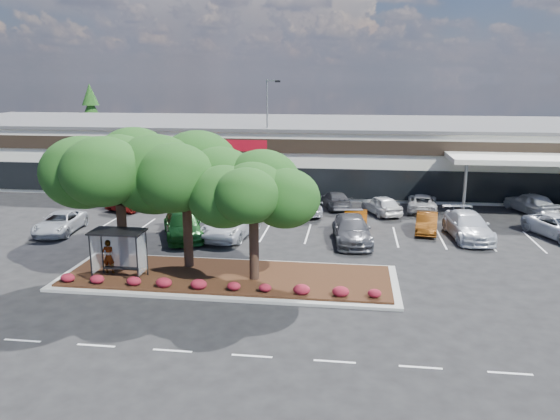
# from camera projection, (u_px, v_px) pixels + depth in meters

# --- Properties ---
(ground) EXTENTS (160.00, 160.00, 0.00)m
(ground) POSITION_uv_depth(u_px,v_px,m) (251.00, 312.00, 25.13)
(ground) COLOR black
(ground) RESTS_ON ground
(retail_store) EXTENTS (80.40, 25.20, 6.25)m
(retail_store) POSITION_uv_depth(u_px,v_px,m) (311.00, 151.00, 57.05)
(retail_store) COLOR white
(retail_store) RESTS_ON ground
(landscape_island) EXTENTS (18.00, 6.00, 0.26)m
(landscape_island) POSITION_uv_depth(u_px,v_px,m) (228.00, 277.00, 29.21)
(landscape_island) COLOR #A5A6A0
(landscape_island) RESTS_ON ground
(lane_markings) EXTENTS (33.12, 20.06, 0.01)m
(lane_markings) POSITION_uv_depth(u_px,v_px,m) (279.00, 245.00, 35.19)
(lane_markings) COLOR silver
(lane_markings) RESTS_ON ground
(shrub_row) EXTENTS (17.00, 0.80, 0.50)m
(shrub_row) POSITION_uv_depth(u_px,v_px,m) (218.00, 285.00, 27.10)
(shrub_row) COLOR maroon
(shrub_row) RESTS_ON landscape_island
(bus_shelter) EXTENTS (2.75, 1.55, 2.59)m
(bus_shelter) POSITION_uv_depth(u_px,v_px,m) (119.00, 240.00, 28.40)
(bus_shelter) COLOR black
(bus_shelter) RESTS_ON landscape_island
(island_tree_west) EXTENTS (7.20, 7.20, 7.89)m
(island_tree_west) POSITION_uv_depth(u_px,v_px,m) (120.00, 198.00, 29.52)
(island_tree_west) COLOR #133D12
(island_tree_west) RESTS_ON landscape_island
(island_tree_mid) EXTENTS (6.60, 6.60, 7.32)m
(island_tree_mid) POSITION_uv_depth(u_px,v_px,m) (187.00, 202.00, 29.80)
(island_tree_mid) COLOR #133D12
(island_tree_mid) RESTS_ON landscape_island
(island_tree_east) EXTENTS (5.80, 5.80, 6.50)m
(island_tree_east) POSITION_uv_depth(u_px,v_px,m) (254.00, 218.00, 27.93)
(island_tree_east) COLOR #133D12
(island_tree_east) RESTS_ON landscape_island
(conifer_north_west) EXTENTS (4.40, 4.40, 10.00)m
(conifer_north_west) POSITION_uv_depth(u_px,v_px,m) (92.00, 121.00, 72.17)
(conifer_north_west) COLOR #133D12
(conifer_north_west) RESTS_ON ground
(person_waiting) EXTENTS (0.70, 0.47, 1.87)m
(person_waiting) POSITION_uv_depth(u_px,v_px,m) (109.00, 256.00, 29.28)
(person_waiting) COLOR #594C47
(person_waiting) RESTS_ON landscape_island
(light_pole) EXTENTS (1.43, 0.54, 10.48)m
(light_pole) POSITION_uv_depth(u_px,v_px,m) (268.00, 145.00, 48.95)
(light_pole) COLOR #A5A6A0
(light_pole) RESTS_ON ground
(car_0) EXTENTS (2.82, 5.31, 1.42)m
(car_0) POSITION_uv_depth(u_px,v_px,m) (60.00, 223.00, 38.00)
(car_0) COLOR #B0B5BC
(car_0) RESTS_ON ground
(car_1) EXTENTS (4.43, 6.33, 1.70)m
(car_1) POSITION_uv_depth(u_px,v_px,m) (183.00, 225.00, 36.81)
(car_1) COLOR #16501A
(car_1) RESTS_ON ground
(car_2) EXTENTS (3.61, 6.32, 1.66)m
(car_2) POSITION_uv_depth(u_px,v_px,m) (230.00, 225.00, 37.07)
(car_2) COLOR silver
(car_2) RESTS_ON ground
(car_3) EXTENTS (2.21, 4.57, 1.50)m
(car_3) POSITION_uv_depth(u_px,v_px,m) (215.00, 219.00, 38.80)
(car_3) COLOR #57595F
(car_3) RESTS_ON ground
(car_4) EXTENTS (2.95, 6.01, 1.68)m
(car_4) POSITION_uv_depth(u_px,v_px,m) (352.00, 230.00, 35.75)
(car_4) COLOR #4B4C52
(car_4) RESTS_ON ground
(car_5) EXTENTS (1.65, 4.54, 1.49)m
(car_5) POSITION_uv_depth(u_px,v_px,m) (355.00, 222.00, 38.07)
(car_5) COLOR #6B2E03
(car_5) RESTS_ON ground
(car_6) EXTENTS (1.98, 4.23, 1.34)m
(car_6) POSITION_uv_depth(u_px,v_px,m) (427.00, 223.00, 38.14)
(car_6) COLOR brown
(car_6) RESTS_ON ground
(car_7) EXTENTS (2.98, 6.10, 1.71)m
(car_7) POSITION_uv_depth(u_px,v_px,m) (468.00, 226.00, 36.67)
(car_7) COLOR silver
(car_7) RESTS_ON ground
(car_9) EXTENTS (4.91, 6.57, 1.66)m
(car_9) POSITION_uv_depth(u_px,v_px,m) (140.00, 198.00, 45.50)
(car_9) COLOR maroon
(car_9) RESTS_ON ground
(car_10) EXTENTS (2.85, 5.45, 1.71)m
(car_10) POSITION_uv_depth(u_px,v_px,m) (193.00, 197.00, 45.47)
(car_10) COLOR #682902
(car_10) RESTS_ON ground
(car_11) EXTENTS (3.20, 5.73, 1.51)m
(car_11) POSITION_uv_depth(u_px,v_px,m) (281.00, 201.00, 44.65)
(car_11) COLOR #971205
(car_11) RESTS_ON ground
(car_12) EXTENTS (3.49, 5.59, 1.51)m
(car_12) POSITION_uv_depth(u_px,v_px,m) (305.00, 204.00, 43.42)
(car_12) COLOR silver
(car_12) RESTS_ON ground
(car_13) EXTENTS (3.13, 5.03, 1.36)m
(car_13) POSITION_uv_depth(u_px,v_px,m) (335.00, 200.00, 45.39)
(car_13) COLOR #505157
(car_13) RESTS_ON ground
(car_14) EXTENTS (3.47, 4.81, 1.52)m
(car_14) POSITION_uv_depth(u_px,v_px,m) (382.00, 205.00, 43.22)
(car_14) COLOR silver
(car_14) RESTS_ON ground
(car_15) EXTENTS (2.84, 5.19, 1.38)m
(car_15) POSITION_uv_depth(u_px,v_px,m) (422.00, 203.00, 44.29)
(car_15) COLOR #BCBCBC
(car_15) RESTS_ON ground
(car_16) EXTENTS (3.58, 5.28, 1.67)m
(car_16) POSITION_uv_depth(u_px,v_px,m) (531.00, 203.00, 43.62)
(car_16) COLOR silver
(car_16) RESTS_ON ground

